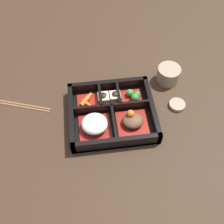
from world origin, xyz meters
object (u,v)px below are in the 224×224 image
chopsticks (17,104)px  sauce_dish (177,105)px  bowl_rice (95,125)px  tea_cup (168,74)px

chopsticks → sauce_dish: sauce_dish is taller
chopsticks → sauce_dish: (-0.52, 0.07, 0.00)m
bowl_rice → sauce_dish: 0.28m
tea_cup → sauce_dish: bearing=92.2°
bowl_rice → chopsticks: bowl_rice is taller
sauce_dish → chopsticks: bearing=-7.7°
sauce_dish → bowl_rice: bearing=11.6°
tea_cup → bowl_rice: bearing=32.3°
tea_cup → sauce_dish: tea_cup is taller
bowl_rice → chopsticks: size_ratio=0.44×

